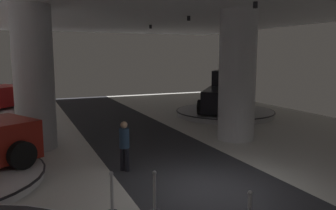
{
  "coord_description": "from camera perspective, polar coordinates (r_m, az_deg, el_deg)",
  "views": [
    {
      "loc": [
        -4.62,
        -7.55,
        3.63
      ],
      "look_at": [
        1.37,
        6.3,
        1.4
      ],
      "focal_mm": 36.45,
      "sensor_mm": 36.0,
      "label": 1
    }
  ],
  "objects": [
    {
      "name": "ground",
      "position": [
        9.58,
        7.68,
        -14.11
      ],
      "size": [
        24.0,
        44.0,
        0.06
      ],
      "color": "silver"
    },
    {
      "name": "column_right",
      "position": [
        14.79,
        11.5,
        4.83
      ],
      "size": [
        1.57,
        1.57,
        5.5
      ],
      "color": "silver",
      "rests_on": "ground"
    },
    {
      "name": "column_left",
      "position": [
        14.0,
        -21.51,
        4.22
      ],
      "size": [
        1.5,
        1.5,
        5.5
      ],
      "color": "#ADADB2",
      "rests_on": "ground"
    },
    {
      "name": "display_platform_far_right",
      "position": [
        20.77,
        9.48,
        -1.27
      ],
      "size": [
        5.84,
        5.84,
        0.32
      ],
      "color": "#B7B7BC",
      "rests_on": "ground"
    },
    {
      "name": "pickup_truck_far_right",
      "position": [
        20.94,
        9.63,
        1.79
      ],
      "size": [
        4.94,
        5.46,
        2.3
      ],
      "color": "black",
      "rests_on": "display_platform_far_right"
    },
    {
      "name": "visitor_walking_near",
      "position": [
        10.78,
        -7.32,
        -6.31
      ],
      "size": [
        0.32,
        0.32,
        1.59
      ],
      "color": "black",
      "rests_on": "ground"
    },
    {
      "name": "stanchion_b",
      "position": [
        8.22,
        -9.37,
        -15.1
      ],
      "size": [
        0.28,
        0.28,
        1.01
      ],
      "color": "#333338",
      "rests_on": "ground"
    },
    {
      "name": "stanchion_c",
      "position": [
        8.16,
        -2.26,
        -15.15
      ],
      "size": [
        0.28,
        0.28,
        1.01
      ],
      "color": "#333338",
      "rests_on": "ground"
    }
  ]
}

